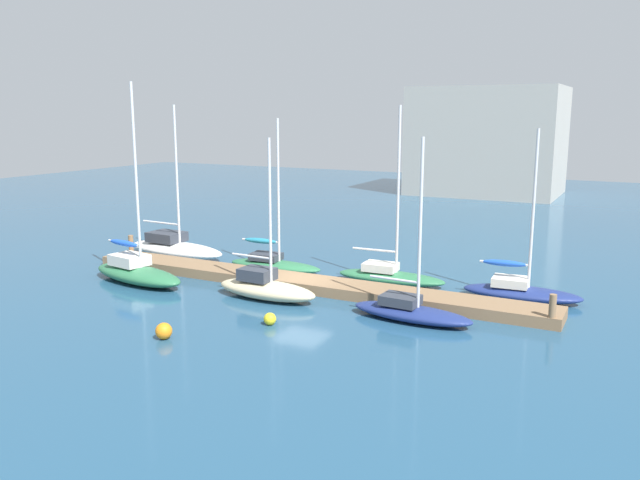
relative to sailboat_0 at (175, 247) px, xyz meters
name	(u,v)px	position (x,y,z in m)	size (l,w,h in m)	color
ground_plane	(301,288)	(9.92, -2.59, -0.56)	(120.00, 120.00, 0.00)	navy
dock_pier	(301,283)	(9.92, -2.59, -0.32)	(24.03, 1.98, 0.49)	#846647
dock_piling_near_end	(131,247)	(-1.70, -1.75, 0.15)	(0.28, 0.28, 1.42)	#846647
dock_piling_far_end	(552,312)	(21.54, -3.43, 0.15)	(0.28, 0.28, 1.42)	#846647
sailboat_0	(175,247)	(0.00, 0.00, 0.00)	(6.81, 2.57, 8.75)	white
sailboat_1	(136,271)	(2.18, -5.49, 0.03)	(6.24, 2.93, 9.73)	#2D7047
sailboat_2	(273,262)	(6.96, -0.29, -0.09)	(5.39, 1.87, 8.03)	#2D7047
sailboat_3	(265,287)	(9.38, -4.94, -0.01)	(5.07, 1.86, 7.25)	beige
sailboat_4	(390,274)	(13.42, 0.14, -0.10)	(5.54, 1.94, 8.66)	#2D7047
sailboat_5	(410,310)	(16.28, -4.89, -0.12)	(5.18, 1.90, 7.40)	navy
sailboat_6	(520,290)	(19.68, 0.19, -0.09)	(5.32, 2.09, 7.64)	navy
mooring_buoy_orange	(164,331)	(8.85, -11.21, -0.25)	(0.63, 0.63, 0.63)	orange
mooring_buoy_yellow	(270,319)	(11.51, -8.00, -0.31)	(0.50, 0.50, 0.50)	yellow
harbor_building_distant	(488,141)	(9.12, 38.70, 4.88)	(14.57, 11.06, 10.89)	#ADA89E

